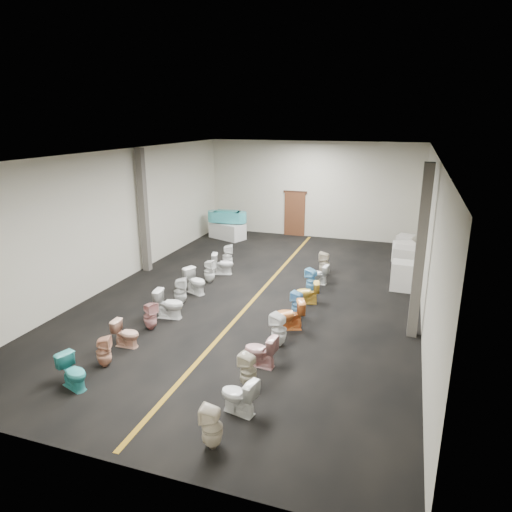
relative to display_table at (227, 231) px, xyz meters
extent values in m
plane|color=black|center=(3.66, -6.33, -0.37)|extent=(16.00, 16.00, 0.00)
plane|color=black|center=(3.66, -6.33, 4.13)|extent=(16.00, 16.00, 0.00)
plane|color=beige|center=(3.66, 1.67, 1.88)|extent=(10.00, 0.00, 10.00)
plane|color=beige|center=(3.66, -14.33, 1.88)|extent=(10.00, 0.00, 10.00)
plane|color=beige|center=(-1.34, -6.33, 1.88)|extent=(0.00, 16.00, 16.00)
plane|color=beige|center=(8.66, -6.33, 1.88)|extent=(0.00, 16.00, 16.00)
cube|color=#8C6314|center=(3.66, -6.33, -0.37)|extent=(0.12, 15.60, 0.01)
cube|color=#562D19|center=(2.86, 1.61, 0.68)|extent=(1.00, 0.10, 2.10)
cube|color=#331C11|center=(2.86, 1.62, 1.75)|extent=(1.15, 0.08, 0.10)
cube|color=#59544C|center=(-1.09, -5.33, 1.88)|extent=(0.25, 0.25, 4.50)
cube|color=#59544C|center=(8.41, -7.83, 1.88)|extent=(0.25, 0.25, 4.50)
cube|color=silver|center=(0.00, 0.00, 0.00)|extent=(1.87, 1.40, 0.75)
cube|color=#3FB0B7|center=(0.00, 0.00, 0.68)|extent=(1.27, 0.79, 0.50)
cylinder|color=#3FB0B7|center=(-0.60, -0.07, 0.68)|extent=(0.66, 0.66, 0.50)
cylinder|color=#3FB0B7|center=(0.60, 0.07, 0.68)|extent=(0.66, 0.66, 0.50)
cube|color=teal|center=(0.00, 0.00, 0.88)|extent=(1.04, 0.57, 0.20)
cube|color=silver|center=(8.06, -4.37, 0.10)|extent=(0.75, 0.75, 0.95)
cube|color=beige|center=(8.06, -2.83, 0.14)|extent=(0.82, 0.82, 1.03)
cube|color=white|center=(8.06, -1.53, 0.06)|extent=(0.96, 0.96, 0.87)
cube|color=silver|center=(8.06, -0.37, 0.08)|extent=(0.78, 0.78, 0.90)
imported|color=teal|center=(1.65, -12.69, 0.00)|extent=(0.82, 0.63, 0.74)
imported|color=tan|center=(1.71, -11.75, 0.00)|extent=(0.44, 0.44, 0.74)
imported|color=#E6AE92|center=(1.64, -10.76, -0.03)|extent=(0.69, 0.41, 0.69)
imported|color=#CF8E8D|center=(1.70, -9.72, 0.02)|extent=(0.46, 0.46, 0.78)
imported|color=white|center=(1.82, -8.88, 0.05)|extent=(0.88, 0.57, 0.84)
imported|color=silver|center=(1.66, -7.91, 0.05)|extent=(0.50, 0.50, 0.85)
imported|color=white|center=(1.69, -6.91, 0.04)|extent=(0.92, 0.75, 0.82)
imported|color=white|center=(1.69, -5.83, 0.04)|extent=(0.40, 0.40, 0.82)
imported|color=white|center=(1.79, -4.85, 0.02)|extent=(0.86, 0.63, 0.79)
imported|color=white|center=(1.62, -3.98, 0.06)|extent=(0.51, 0.51, 0.86)
imported|color=beige|center=(5.17, -13.44, 0.03)|extent=(0.41, 0.40, 0.81)
imported|color=white|center=(5.26, -12.39, 0.01)|extent=(0.82, 0.58, 0.77)
imported|color=beige|center=(5.14, -11.50, 0.02)|extent=(0.43, 0.42, 0.79)
imported|color=#CF9593|center=(5.11, -10.60, 0.02)|extent=(0.81, 0.51, 0.78)
imported|color=white|center=(5.24, -9.49, 0.05)|extent=(0.50, 0.49, 0.85)
imported|color=orange|center=(5.25, -8.51, 0.04)|extent=(0.92, 0.73, 0.83)
imported|color=#6BAFDF|center=(5.27, -7.66, 0.01)|extent=(0.42, 0.41, 0.77)
imported|color=yellow|center=(5.33, -6.59, -0.02)|extent=(0.77, 0.55, 0.71)
imported|color=#73C2EE|center=(5.26, -5.65, 0.03)|extent=(0.49, 0.49, 0.81)
imported|color=white|center=(5.30, -4.74, -0.03)|extent=(0.73, 0.49, 0.69)
imported|color=beige|center=(5.34, -3.77, 0.06)|extent=(0.40, 0.39, 0.86)
camera|label=1|loc=(8.01, -19.49, 5.12)|focal=32.00mm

